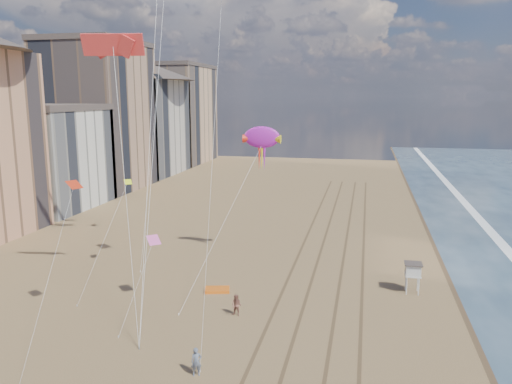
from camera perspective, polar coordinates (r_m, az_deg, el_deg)
wet_sand at (r=62.61m, az=24.05°, el=-7.05°), size 260.00×260.00×0.00m
tracks at (r=51.92m, az=7.97°, el=-9.81°), size 7.68×120.00×0.01m
buildings at (r=98.85m, az=-19.26°, el=7.55°), size 34.72×131.35×29.00m
lifeguard_stand at (r=49.53m, az=17.51°, el=-8.50°), size 1.62×1.62×2.92m
grounded_kite at (r=48.55m, az=-4.45°, el=-11.07°), size 2.63×2.02×0.27m
show_kite at (r=53.65m, az=0.66°, el=6.23°), size 4.19×8.04×20.36m
kite_flyer_a at (r=35.09m, az=-6.84°, el=-18.72°), size 0.84×0.72×1.94m
kite_flyer_b at (r=43.10m, az=-2.24°, el=-12.82°), size 1.03×0.86×1.87m
small_kites at (r=44.60m, az=-10.96°, el=8.11°), size 12.98×21.14×20.75m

